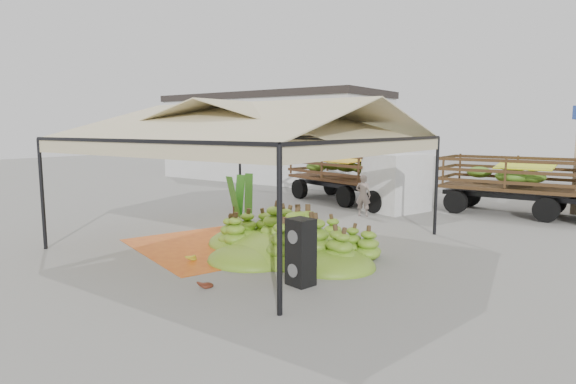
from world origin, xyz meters
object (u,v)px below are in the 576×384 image
Objects in this scene: truck_left at (359,172)px; speaker_stack at (301,252)px; vendor at (363,195)px; truck_right at (544,180)px; banana_heap at (287,233)px.

speaker_stack is at bearing -50.26° from truck_left.
speaker_stack is 8.38m from vendor.
vendor is at bearing -146.55° from truck_right.
banana_heap is at bearing 84.88° from vendor.
truck_left reaches higher than speaker_stack.
vendor is at bearing 98.97° from banana_heap.
truck_left is (-2.45, 8.62, 0.81)m from banana_heap.
vendor is 0.22× the size of truck_left.
speaker_stack is 0.20× the size of truck_left.
truck_right is at bearing 65.56° from banana_heap.
truck_right reaches higher than speaker_stack.
speaker_stack is 0.91× the size of vendor.
banana_heap is at bearing -114.90° from truck_right.
vendor is 2.90m from truck_left.
truck_right reaches higher than banana_heap.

